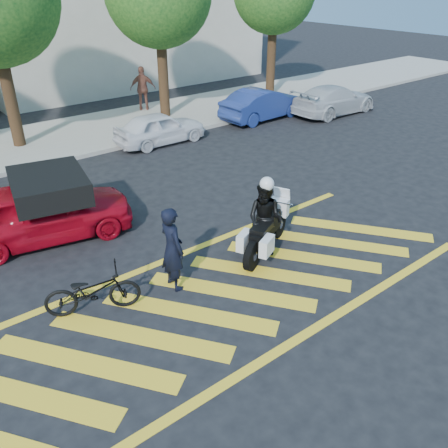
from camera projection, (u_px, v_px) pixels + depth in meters
ground at (213, 301)px, 9.77m from camera, size 90.00×90.00×0.00m
sidewalk at (21, 147)px, 17.98m from camera, size 60.00×5.00×0.15m
crosswalk at (211, 301)px, 9.75m from camera, size 12.33×4.00×0.01m
officer_bike at (172, 249)px, 9.79m from camera, size 0.47×0.70×1.87m
bicycle at (92, 291)px, 9.26m from camera, size 1.95×1.33×0.97m
police_motorcycle at (266, 232)px, 11.16m from camera, size 2.22×1.33×1.05m
officer_moto at (265, 219)px, 11.00m from camera, size 0.99×1.09×1.81m
red_convertible at (40, 212)px, 11.67m from camera, size 4.70×2.65×1.51m
parked_mid_right at (160, 128)px, 18.27m from camera, size 3.60×1.49×1.22m
parked_right at (263, 104)px, 21.20m from camera, size 4.23×1.65×1.37m
parked_far_right at (334, 100)px, 22.02m from camera, size 4.52×1.85×1.31m
pedestrian_right at (143, 88)px, 21.91m from camera, size 1.24×1.01×1.98m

